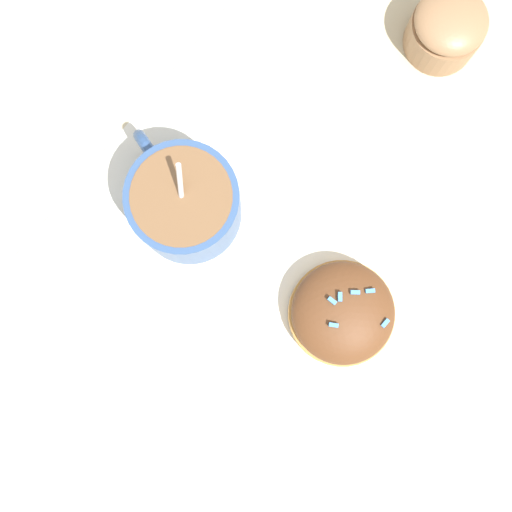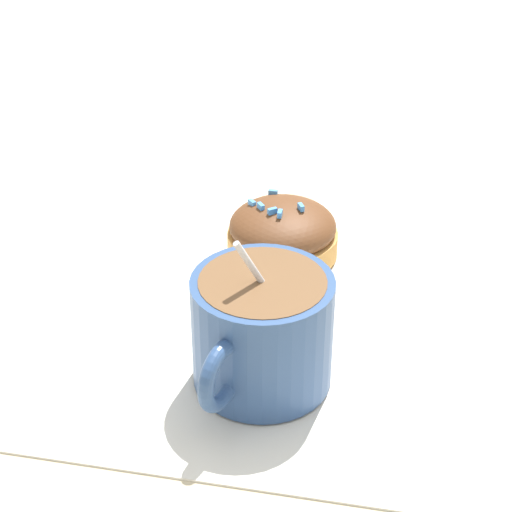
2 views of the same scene
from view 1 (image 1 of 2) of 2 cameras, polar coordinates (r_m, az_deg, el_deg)
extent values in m
plane|color=#C6B793|center=(0.59, 1.09, -0.08)|extent=(3.00, 3.00, 0.00)
cube|color=white|center=(0.58, 1.09, -0.06)|extent=(0.33, 0.31, 0.00)
cylinder|color=#335184|center=(0.56, -5.64, 4.06)|extent=(0.09, 0.09, 0.07)
cylinder|color=brown|center=(0.53, -5.96, 4.65)|extent=(0.08, 0.08, 0.01)
torus|color=#335184|center=(0.57, -8.37, 8.10)|extent=(0.04, 0.02, 0.04)
ellipsoid|color=silver|center=(0.59, -5.31, 5.88)|extent=(0.03, 0.03, 0.01)
cylinder|color=silver|center=(0.53, -5.88, 3.67)|extent=(0.03, 0.04, 0.09)
cylinder|color=#D19347|center=(0.57, 6.65, -4.77)|extent=(0.08, 0.08, 0.02)
ellipsoid|color=brown|center=(0.56, 6.82, -4.73)|extent=(0.08, 0.08, 0.03)
cube|color=#4C99EA|center=(0.54, 6.22, -5.51)|extent=(0.01, 0.01, 0.00)
cube|color=#4C99EA|center=(0.54, 6.73, -3.26)|extent=(0.01, 0.01, 0.00)
cube|color=#4C99EA|center=(0.55, 10.29, -5.31)|extent=(0.00, 0.01, 0.00)
cube|color=#4C99EA|center=(0.54, 5.85, -3.89)|extent=(0.01, 0.00, 0.00)
cube|color=#4C99EA|center=(0.54, 7.94, -2.90)|extent=(0.01, 0.01, 0.00)
cube|color=#4C99EA|center=(0.55, 9.11, -2.78)|extent=(0.01, 0.01, 0.00)
cylinder|color=#99704C|center=(0.64, 14.77, 16.82)|extent=(0.06, 0.06, 0.04)
ellipsoid|color=#99704C|center=(0.61, 15.38, 17.70)|extent=(0.06, 0.06, 0.02)
camera|label=2|loc=(0.56, -57.59, 28.45)|focal=60.00mm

